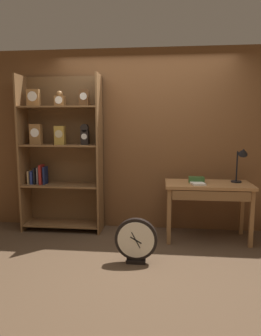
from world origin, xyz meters
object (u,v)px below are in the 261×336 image
round_clock_large (136,240)px  bookshelf (61,153)px  workbench (208,191)px  desk_lamp (241,159)px  open_repair_manual (198,183)px  toolbox_small (196,180)px

round_clock_large → bookshelf: bearing=139.2°
bookshelf → round_clock_large: 1.78m
workbench → desk_lamp: bearing=11.5°
open_repair_manual → round_clock_large: 1.15m
workbench → round_clock_large: (-0.88, -0.79, -0.40)m
toolbox_small → open_repair_manual: (0.00, -0.11, -0.03)m
toolbox_small → open_repair_manual: bearing=-88.1°
workbench → open_repair_manual: size_ratio=5.10×
desk_lamp → open_repair_manual: 0.67m
desk_lamp → toolbox_small: bearing=-174.4°
toolbox_small → open_repair_manual: 0.11m
workbench → toolbox_small: bearing=168.9°
bookshelf → workbench: size_ratio=1.98×
workbench → toolbox_small: toolbox_small is taller
bookshelf → round_clock_large: bearing=-40.8°
bookshelf → open_repair_manual: bearing=-9.1°
toolbox_small → round_clock_large: 1.23m
bookshelf → toolbox_small: (1.91, -0.20, -0.31)m
bookshelf → open_repair_manual: 1.97m
toolbox_small → round_clock_large: (-0.73, -0.82, -0.55)m
bookshelf → desk_lamp: bearing=-3.2°
desk_lamp → round_clock_large: size_ratio=0.96×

